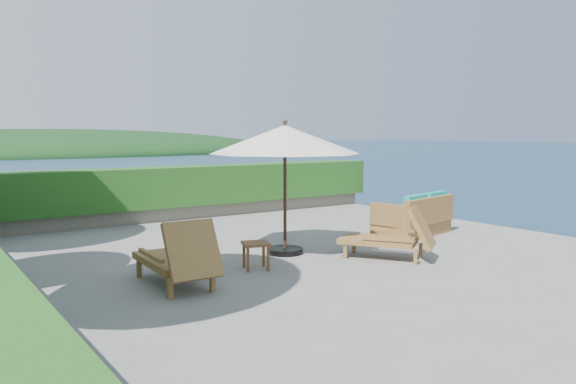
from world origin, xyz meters
TOP-DOWN VIEW (x-y plane):
  - ground at (0.00, 0.00)m, footprint 12.00×12.00m
  - foundation at (0.00, 0.00)m, footprint 12.00×12.00m
  - offshore_island at (25.00, 140.00)m, footprint 126.00×57.60m
  - planter_wall_far at (0.00, 5.60)m, footprint 12.00×0.60m
  - hedge_far at (0.00, 5.60)m, footprint 12.40×0.90m
  - patio_umbrella at (0.01, 0.48)m, footprint 3.32×3.32m
  - lounge_left at (-2.53, -0.50)m, footprint 0.86×1.81m
  - lounge_right at (1.31, -0.96)m, footprint 1.47×1.74m
  - side_table at (-1.06, -0.25)m, footprint 0.54×0.54m
  - wicker_loveseat at (3.45, 0.48)m, footprint 2.05×1.34m

SIDE VIEW (x-z plane):
  - offshore_island at x=25.00m, z-range -9.30..3.30m
  - foundation at x=0.00m, z-range -3.05..-0.05m
  - ground at x=0.00m, z-range 0.00..0.00m
  - planter_wall_far at x=0.00m, z-range 0.00..0.36m
  - wicker_loveseat at x=3.45m, z-range -0.10..0.82m
  - side_table at x=-1.06m, z-range 0.15..0.60m
  - lounge_right at x=1.31m, z-range -0.08..0.87m
  - lounge_left at x=-2.53m, z-range -0.08..0.95m
  - hedge_far at x=0.00m, z-range 0.35..1.35m
  - patio_umbrella at x=0.01m, z-range 0.85..3.30m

